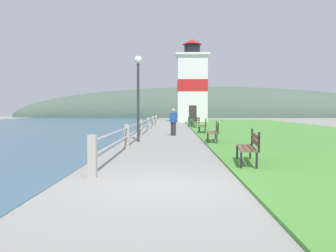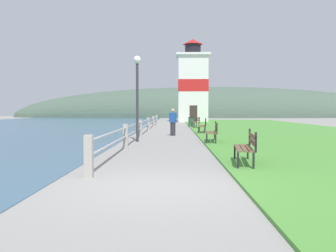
% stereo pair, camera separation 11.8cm
% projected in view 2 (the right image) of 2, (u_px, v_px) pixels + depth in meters
% --- Properties ---
extents(ground_plane, '(160.00, 160.00, 0.00)m').
position_uv_depth(ground_plane, '(156.00, 187.00, 7.14)').
color(ground_plane, gray).
extents(grass_verge, '(12.00, 55.95, 0.06)m').
position_uv_depth(grass_verge, '(280.00, 131.00, 25.63)').
color(grass_verge, '#4C8E38').
rests_on(grass_verge, ground_plane).
extents(seawall_railing, '(0.18, 30.89, 0.93)m').
position_uv_depth(seawall_railing, '(145.00, 124.00, 23.48)').
color(seawall_railing, '#A8A399').
rests_on(seawall_railing, ground_plane).
extents(park_bench_near, '(0.68, 1.87, 0.94)m').
position_uv_depth(park_bench_near, '(247.00, 145.00, 9.88)').
color(park_bench_near, brown).
rests_on(park_bench_near, ground_plane).
extents(park_bench_midway, '(0.62, 1.99, 0.94)m').
position_uv_depth(park_bench_midway, '(213.00, 131.00, 16.69)').
color(park_bench_midway, brown).
rests_on(park_bench_midway, ground_plane).
extents(park_bench_far, '(0.66, 1.96, 0.94)m').
position_uv_depth(park_bench_far, '(203.00, 125.00, 23.46)').
color(park_bench_far, brown).
rests_on(park_bench_far, ground_plane).
extents(park_bench_by_lighthouse, '(0.58, 1.81, 0.94)m').
position_uv_depth(park_bench_by_lighthouse, '(196.00, 121.00, 30.46)').
color(park_bench_by_lighthouse, brown).
rests_on(park_bench_by_lighthouse, ground_plane).
extents(lighthouse, '(4.06, 4.06, 10.10)m').
position_uv_depth(lighthouse, '(193.00, 85.00, 45.75)').
color(lighthouse, white).
rests_on(lighthouse, ground_plane).
extents(person_strolling, '(0.43, 0.34, 1.55)m').
position_uv_depth(person_strolling, '(173.00, 121.00, 21.36)').
color(person_strolling, '#28282D').
rests_on(person_strolling, ground_plane).
extents(trash_bin, '(0.54, 0.54, 0.84)m').
position_uv_depth(trash_bin, '(191.00, 122.00, 32.42)').
color(trash_bin, '#2D5138').
rests_on(trash_bin, ground_plane).
extents(lamp_post, '(0.36, 0.36, 3.96)m').
position_uv_depth(lamp_post, '(137.00, 82.00, 17.22)').
color(lamp_post, '#333338').
rests_on(lamp_post, ground_plane).
extents(distant_hillside, '(80.00, 16.00, 12.00)m').
position_uv_depth(distant_hillside, '(213.00, 117.00, 74.23)').
color(distant_hillside, '#475B4C').
rests_on(distant_hillside, ground_plane).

